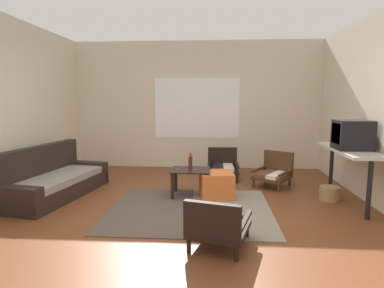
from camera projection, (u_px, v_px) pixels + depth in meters
The scene contains 14 objects.
ground_plane at pixel (184, 217), 4.12m from camera, with size 7.80×7.80×0.00m, color brown.
far_wall_with_window at pixel (197, 105), 6.95m from camera, with size 5.60×0.13×2.70m.
area_rug at pixel (190, 209), 4.38m from camera, with size 2.18×1.90×0.01m.
couch at pixel (53, 181), 4.96m from camera, with size 1.05×1.96×0.77m.
coffee_table at pixel (191, 175), 4.96m from camera, with size 0.59×0.49×0.42m.
armchair_by_window at pixel (223, 165), 6.07m from camera, with size 0.57×0.63×0.56m.
armchair_striped_foreground at pixel (218, 225), 3.23m from camera, with size 0.71×0.76×0.54m.
armchair_corner at pixel (274, 171), 5.55m from camera, with size 0.76×0.77×0.58m.
ottoman_orange at pixel (216, 185), 4.91m from camera, with size 0.49×0.49×0.39m, color #D1662D.
console_shelf at pixel (349, 155), 4.59m from camera, with size 0.47×1.44×0.79m.
crt_television at pixel (352, 135), 4.48m from camera, with size 0.46×0.41×0.41m.
clay_vase at pixel (343, 139), 4.83m from camera, with size 0.19×0.19×0.28m.
glass_bottle at pixel (190, 162), 5.02m from camera, with size 0.06×0.06×0.24m.
wicker_basket at pixel (330, 193), 4.78m from camera, with size 0.29×0.29×0.21m, color #9E7A4C.
Camera 1 is at (0.39, -3.93, 1.50)m, focal length 30.18 mm.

